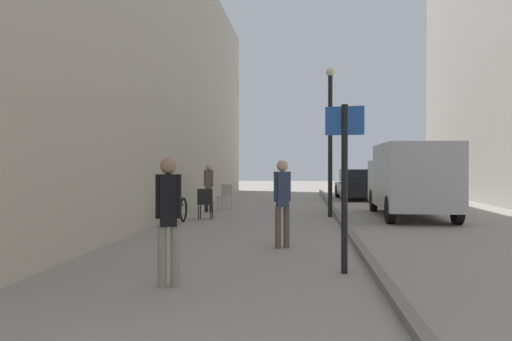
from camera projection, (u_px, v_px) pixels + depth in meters
ground_plane at (284, 229)px, 13.49m from camera, size 80.00×80.00×0.00m
building_facade_left at (96, 44)px, 13.87m from camera, size 2.81×40.00×9.75m
kerb_strip at (346, 228)px, 13.35m from camera, size 0.16×40.00×0.12m
pedestrian_main_foreground at (209, 184)px, 18.42m from camera, size 0.34×0.22×1.71m
pedestrian_mid_block at (282, 197)px, 10.48m from camera, size 0.34×0.25×1.76m
pedestrian_far_crossing at (168, 212)px, 7.15m from camera, size 0.34×0.25×1.77m
delivery_van at (411, 178)px, 16.59m from camera, size 2.14×5.57×2.31m
parked_car at (358, 185)px, 25.16m from camera, size 1.99×4.27×1.45m
street_sign_post at (345, 173)px, 8.03m from camera, size 0.59×0.18×2.60m
lamp_post at (330, 132)px, 16.64m from camera, size 0.28×0.28×4.76m
bicycle_leaning at (179, 210)px, 14.74m from camera, size 0.12×1.77×0.98m
cafe_chair_near_window at (205, 201)px, 15.99m from camera, size 0.45×0.45×0.94m
cafe_chair_by_doorway at (225, 195)px, 19.55m from camera, size 0.54×0.54×0.94m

